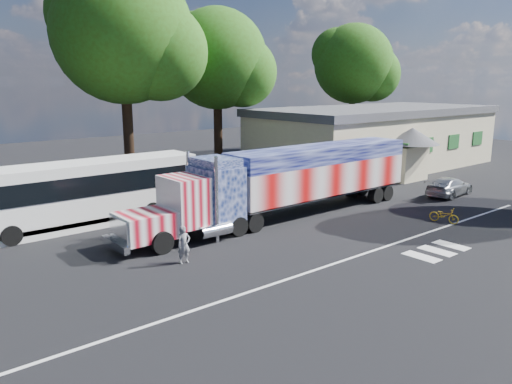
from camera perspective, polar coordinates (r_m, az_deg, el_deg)
ground at (r=23.45m, az=4.66°, el=-5.77°), size 100.00×100.00×0.00m
lane_markings at (r=22.35m, az=14.64°, el=-7.07°), size 30.00×2.67×0.01m
semi_truck at (r=27.44m, az=4.04°, el=1.41°), size 18.93×2.99×4.04m
coach_bus at (r=27.39m, az=-18.33°, el=0.02°), size 11.41×2.66×3.32m
hall_building at (r=44.71m, az=13.61°, el=6.08°), size 22.40×12.80×5.20m
parked_car at (r=35.12m, az=21.22°, el=0.60°), size 4.36×2.08×1.22m
woman at (r=20.78m, az=-8.25°, el=-5.99°), size 0.59×0.40×1.58m
bicycle at (r=28.29m, az=20.69°, el=-2.51°), size 0.86×1.62×0.81m
tree_far_ne at (r=56.05m, az=11.24°, el=14.10°), size 8.84×8.42×13.42m
tree_ne_a at (r=41.26m, az=-4.29°, el=14.86°), size 8.41×8.01×13.13m
tree_n_mid at (r=35.81m, az=-14.69°, el=17.06°), size 9.84×9.37×15.19m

